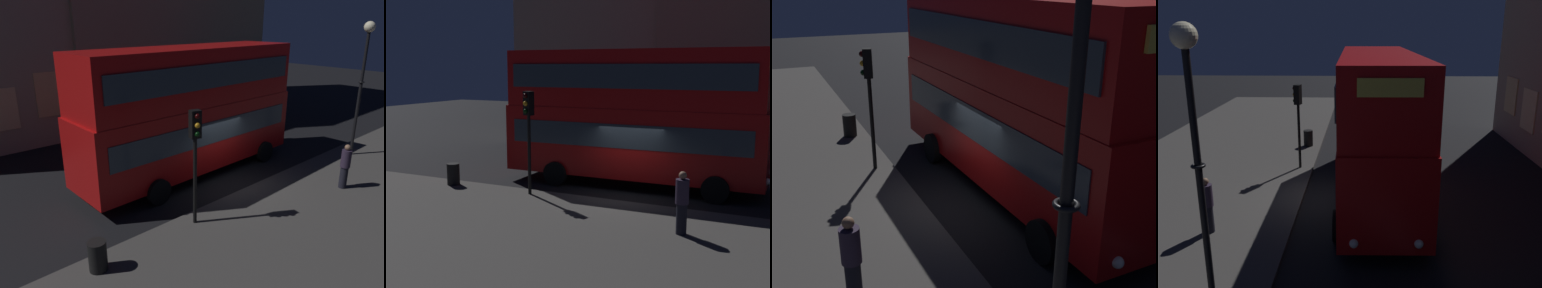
# 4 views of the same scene
# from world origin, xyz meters

# --- Properties ---
(ground_plane) EXTENTS (80.00, 80.00, 0.00)m
(ground_plane) POSITION_xyz_m (0.00, 0.00, 0.00)
(ground_plane) COLOR black
(sidewalk_slab) EXTENTS (44.00, 9.25, 0.12)m
(sidewalk_slab) POSITION_xyz_m (0.00, -5.58, 0.06)
(sidewalk_slab) COLOR #423F3D
(sidewalk_slab) RESTS_ON ground
(double_decker_bus) EXTENTS (10.33, 3.07, 5.36)m
(double_decker_bus) POSITION_xyz_m (-0.36, 1.79, 2.98)
(double_decker_bus) COLOR #B20F0F
(double_decker_bus) RESTS_ON ground
(traffic_light_near_kerb) EXTENTS (0.38, 0.39, 3.73)m
(traffic_light_near_kerb) POSITION_xyz_m (-3.13, -1.56, 2.81)
(traffic_light_near_kerb) COLOR black
(traffic_light_near_kerb) RESTS_ON sidewalk_slab
(street_lamp) EXTENTS (0.48, 0.48, 6.19)m
(street_lamp) POSITION_xyz_m (6.81, -1.90, 4.51)
(street_lamp) COLOR black
(street_lamp) RESTS_ON sidewalk_slab
(pedestrian) EXTENTS (0.37, 0.37, 1.77)m
(pedestrian) POSITION_xyz_m (2.93, -3.44, 1.03)
(pedestrian) COLOR black
(pedestrian) RESTS_ON sidewalk_slab
(litter_bin) EXTENTS (0.49, 0.49, 0.84)m
(litter_bin) POSITION_xyz_m (-6.59, -1.62, 0.54)
(litter_bin) COLOR black
(litter_bin) RESTS_ON sidewalk_slab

